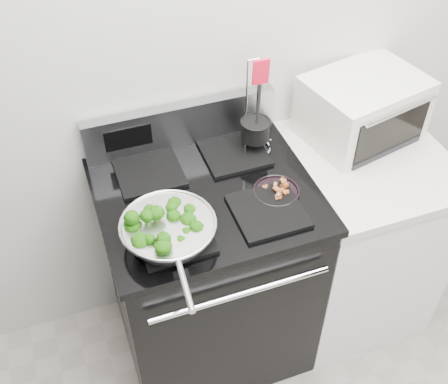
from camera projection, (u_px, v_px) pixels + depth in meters
name	position (u px, v px, depth m)	size (l,w,h in m)	color
back_wall	(252.00, 34.00, 2.06)	(4.00, 0.02, 2.70)	beige
gas_range	(208.00, 271.00, 2.35)	(0.79, 0.69, 1.13)	black
counter	(352.00, 235.00, 2.54)	(0.62, 0.68, 0.92)	white
skillet	(169.00, 230.00, 1.83)	(0.32, 0.51, 0.07)	silver
broccoli_pile	(168.00, 225.00, 1.82)	(0.25, 0.25, 0.09)	black
bacon_plate	(276.00, 189.00, 2.02)	(0.17, 0.17, 0.04)	black
utensil_holder	(255.00, 135.00, 2.16)	(0.13, 0.13, 0.41)	silver
toaster_oven	(362.00, 108.00, 2.24)	(0.51, 0.42, 0.26)	silver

